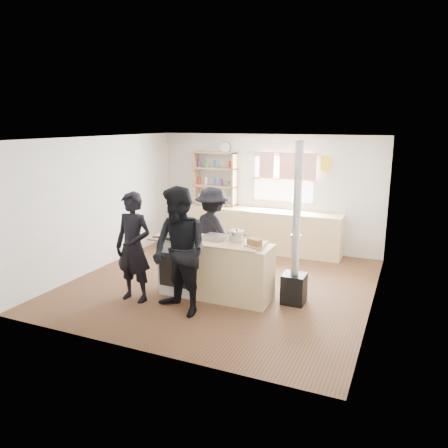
# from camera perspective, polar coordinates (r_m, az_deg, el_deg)

# --- Properties ---
(ground) EXTENTS (5.00, 5.00, 0.01)m
(ground) POSITION_cam_1_polar(r_m,az_deg,el_deg) (7.70, -0.35, -7.80)
(ground) COLOR brown
(ground) RESTS_ON ground
(back_counter) EXTENTS (3.40, 0.55, 0.90)m
(back_counter) POSITION_cam_1_polar(r_m,az_deg,el_deg) (9.55, 5.08, -0.82)
(back_counter) COLOR #DABE83
(back_counter) RESTS_ON ground
(shelving_unit) EXTENTS (1.00, 0.28, 1.20)m
(shelving_unit) POSITION_cam_1_polar(r_m,az_deg,el_deg) (9.90, -1.20, 5.99)
(shelving_unit) COLOR tan
(shelving_unit) RESTS_ON back_counter
(thermos) EXTENTS (0.10, 0.10, 0.32)m
(thermos) POSITION_cam_1_polar(r_m,az_deg,el_deg) (9.23, 9.20, 2.43)
(thermos) COLOR silver
(thermos) RESTS_ON back_counter
(cooking_island) EXTENTS (1.97, 0.64, 0.93)m
(cooking_island) POSITION_cam_1_polar(r_m,az_deg,el_deg) (7.02, -1.10, -5.86)
(cooking_island) COLOR white
(cooking_island) RESTS_ON ground
(skillet_greens) EXTENTS (0.37, 0.37, 0.05)m
(skillet_greens) POSITION_cam_1_polar(r_m,az_deg,el_deg) (7.04, -6.73, -1.69)
(skillet_greens) COLOR black
(skillet_greens) RESTS_ON cooking_island
(roast_tray) EXTENTS (0.38, 0.31, 0.07)m
(roast_tray) POSITION_cam_1_polar(r_m,az_deg,el_deg) (6.94, -1.11, -1.72)
(roast_tray) COLOR silver
(roast_tray) RESTS_ON cooking_island
(stockpot_stove) EXTENTS (0.21, 0.21, 0.17)m
(stockpot_stove) POSITION_cam_1_polar(r_m,az_deg,el_deg) (7.20, -4.61, -0.91)
(stockpot_stove) COLOR silver
(stockpot_stove) RESTS_ON cooking_island
(stockpot_counter) EXTENTS (0.26, 0.26, 0.19)m
(stockpot_counter) POSITION_cam_1_polar(r_m,az_deg,el_deg) (6.84, 1.68, -1.55)
(stockpot_counter) COLOR #B5B5B7
(stockpot_counter) RESTS_ON cooking_island
(bread_board) EXTENTS (0.33, 0.29, 0.12)m
(bread_board) POSITION_cam_1_polar(r_m,az_deg,el_deg) (6.56, 4.01, -2.54)
(bread_board) COLOR tan
(bread_board) RESTS_ON cooking_island
(flue_heater) EXTENTS (0.35, 0.35, 2.50)m
(flue_heater) POSITION_cam_1_polar(r_m,az_deg,el_deg) (6.79, 9.25, -5.00)
(flue_heater) COLOR black
(flue_heater) RESTS_ON ground
(person_near_left) EXTENTS (0.64, 0.43, 1.73)m
(person_near_left) POSITION_cam_1_polar(r_m,az_deg,el_deg) (6.91, -11.74, -2.99)
(person_near_left) COLOR black
(person_near_left) RESTS_ON ground
(person_near_right) EXTENTS (1.11, 1.00, 1.88)m
(person_near_right) POSITION_cam_1_polar(r_m,az_deg,el_deg) (6.30, -5.82, -3.63)
(person_near_right) COLOR black
(person_near_right) RESTS_ON ground
(person_far) EXTENTS (1.21, 0.94, 1.64)m
(person_far) POSITION_cam_1_polar(r_m,az_deg,el_deg) (7.83, -1.48, -1.11)
(person_far) COLOR black
(person_far) RESTS_ON ground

